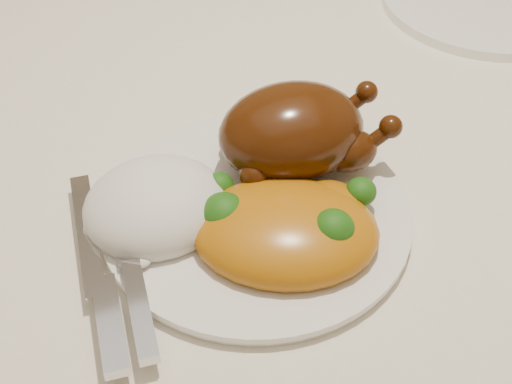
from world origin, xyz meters
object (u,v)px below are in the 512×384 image
object	(u,v)px
dinner_plate	(256,215)
side_plate	(487,1)
dining_table	(202,159)
roast_chicken	(296,131)

from	to	relation	value
dinner_plate	side_plate	distance (m)	0.44
dining_table	dinner_plate	xyz separation A→B (m)	(-0.01, -0.20, 0.11)
dinner_plate	side_plate	xyz separation A→B (m)	(0.37, 0.24, 0.00)
dining_table	roast_chicken	distance (m)	0.22
side_plate	roast_chicken	distance (m)	0.38
dining_table	roast_chicken	xyz separation A→B (m)	(0.04, -0.16, 0.15)
dining_table	side_plate	distance (m)	0.38
dinner_plate	dining_table	bearing A→B (deg)	87.82
side_plate	roast_chicken	bearing A→B (deg)	-148.33
side_plate	roast_chicken	xyz separation A→B (m)	(-0.32, -0.20, 0.04)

